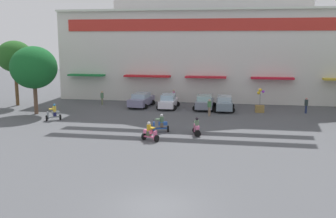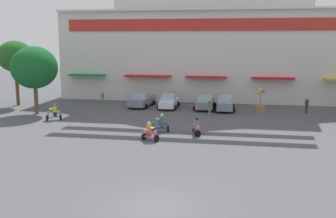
# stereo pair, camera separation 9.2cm
# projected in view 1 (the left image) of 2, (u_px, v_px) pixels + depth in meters

# --- Properties ---
(ground_plane) EXTENTS (128.00, 128.00, 0.00)m
(ground_plane) POSITION_uv_depth(u_px,v_px,m) (190.00, 138.00, 30.81)
(ground_plane) COLOR #505256
(colonial_building) EXTENTS (37.26, 18.53, 21.63)m
(colonial_building) POSITION_uv_depth(u_px,v_px,m) (212.00, 25.00, 52.18)
(colonial_building) COLOR silver
(colonial_building) RESTS_ON ground
(plaza_tree_0) EXTENTS (4.04, 3.89, 7.37)m
(plaza_tree_0) POSITION_uv_depth(u_px,v_px,m) (15.00, 57.00, 44.73)
(plaza_tree_0) COLOR brown
(plaza_tree_0) RESTS_ON ground
(plaza_tree_2) EXTENTS (4.63, 4.72, 6.86)m
(plaza_tree_2) POSITION_uv_depth(u_px,v_px,m) (34.00, 68.00, 39.75)
(plaza_tree_2) COLOR brown
(plaza_tree_2) RESTS_ON ground
(parked_car_0) EXTENTS (2.66, 4.58, 1.56)m
(parked_car_0) POSITION_uv_depth(u_px,v_px,m) (141.00, 100.00, 44.52)
(parked_car_0) COLOR gray
(parked_car_0) RESTS_ON ground
(parked_car_1) EXTENTS (2.27, 4.07, 1.58)m
(parked_car_1) POSITION_uv_depth(u_px,v_px,m) (168.00, 101.00, 43.51)
(parked_car_1) COLOR white
(parked_car_1) RESTS_ON ground
(parked_car_2) EXTENTS (2.47, 4.16, 1.53)m
(parked_car_2) POSITION_uv_depth(u_px,v_px,m) (205.00, 102.00, 43.01)
(parked_car_2) COLOR slate
(parked_car_2) RESTS_ON ground
(parked_car_3) EXTENTS (2.37, 4.35, 1.57)m
(parked_car_3) POSITION_uv_depth(u_px,v_px,m) (224.00, 103.00, 42.25)
(parked_car_3) COLOR slate
(parked_car_3) RESTS_ON ground
(scooter_rider_1) EXTENTS (1.41, 0.99, 1.47)m
(scooter_rider_1) POSITION_uv_depth(u_px,v_px,m) (150.00, 133.00, 29.81)
(scooter_rider_1) COLOR black
(scooter_rider_1) RESTS_ON ground
(scooter_rider_2) EXTENTS (1.53, 0.85, 1.52)m
(scooter_rider_2) POSITION_uv_depth(u_px,v_px,m) (160.00, 124.00, 32.60)
(scooter_rider_2) COLOR black
(scooter_rider_2) RESTS_ON ground
(scooter_rider_3) EXTENTS (1.45, 1.19, 1.58)m
(scooter_rider_3) POSITION_uv_depth(u_px,v_px,m) (54.00, 113.00, 37.25)
(scooter_rider_3) COLOR black
(scooter_rider_3) RESTS_ON ground
(scooter_rider_4) EXTENTS (0.83, 1.41, 1.47)m
(scooter_rider_4) POSITION_uv_depth(u_px,v_px,m) (197.00, 128.00, 31.56)
(scooter_rider_4) COLOR black
(scooter_rider_4) RESTS_ON ground
(pedestrian_0) EXTENTS (0.40, 0.40, 1.64)m
(pedestrian_0) POSITION_uv_depth(u_px,v_px,m) (306.00, 104.00, 40.65)
(pedestrian_0) COLOR #1E284E
(pedestrian_0) RESTS_ON ground
(pedestrian_2) EXTENTS (0.43, 0.43, 1.66)m
(pedestrian_2) POSITION_uv_depth(u_px,v_px,m) (174.00, 95.00, 46.73)
(pedestrian_2) COLOR #6D6759
(pedestrian_2) RESTS_ON ground
(pedestrian_3) EXTENTS (0.53, 0.53, 1.71)m
(pedestrian_3) POSITION_uv_depth(u_px,v_px,m) (209.00, 106.00, 39.18)
(pedestrian_3) COLOR #816A57
(pedestrian_3) RESTS_ON ground
(pedestrian_4) EXTENTS (0.43, 0.43, 1.62)m
(pedestrian_4) POSITION_uv_depth(u_px,v_px,m) (102.00, 97.00, 45.86)
(pedestrian_4) COLOR #6A6F50
(pedestrian_4) RESTS_ON ground
(balloon_vendor_cart) EXTENTS (0.95, 0.79, 2.56)m
(balloon_vendor_cart) POSITION_uv_depth(u_px,v_px,m) (260.00, 104.00, 41.17)
(balloon_vendor_cart) COLOR olive
(balloon_vendor_cart) RESTS_ON ground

